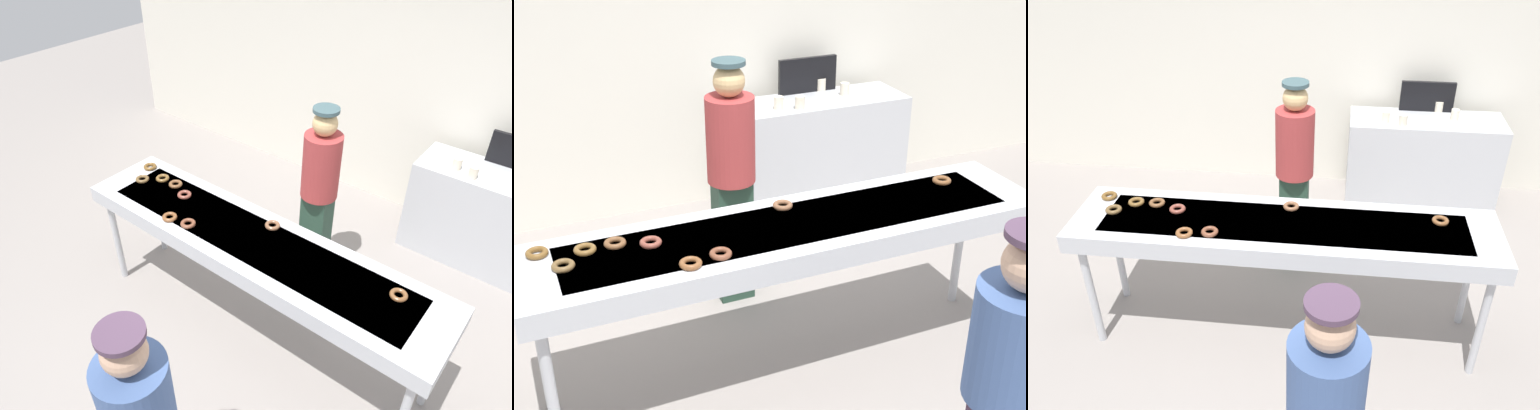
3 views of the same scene
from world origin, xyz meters
The scene contains 20 objects.
ground_plane centered at (0.00, 0.00, 0.00)m, with size 16.00×16.00×0.00m, color gray.
back_wall centered at (0.00, 2.52, 1.59)m, with size 8.00×0.12×3.19m, color silver.
fryer_conveyor centered at (0.00, 0.00, 0.93)m, with size 2.93×0.67×1.01m.
chocolate_donut_0 centered at (1.06, 0.13, 1.02)m, with size 0.11×0.11×0.03m, color brown.
chocolate_donut_1 centered at (0.03, 0.19, 1.02)m, with size 0.11×0.11×0.03m, color brown.
chocolate_donut_2 centered at (-0.76, 0.07, 1.02)m, with size 0.11×0.11×0.03m, color brown.
chocolate_donut_3 centered at (-1.31, 0.18, 1.02)m, with size 0.11×0.11×0.03m, color brown.
chocolate_donut_4 centered at (-1.08, 0.12, 1.02)m, with size 0.11×0.11×0.03m, color brown.
chocolate_donut_5 centered at (-0.47, -0.18, 1.02)m, with size 0.11×0.11×0.03m, color brown.
chocolate_donut_6 centered at (-1.20, 0.01, 1.02)m, with size 0.11×0.11×0.03m, color brown.
chocolate_donut_7 centered at (-0.93, 0.13, 1.02)m, with size 0.11×0.11×0.03m, color brown.
chocolate_donut_8 centered at (-0.63, -0.21, 1.02)m, with size 0.11×0.11×0.03m, color brown.
worker_baker centered at (-0.02, 0.91, 0.94)m, with size 0.32×0.32×1.68m.
customer_waiting centered at (0.35, -1.35, 0.90)m, with size 0.37×0.37×1.56m.
prep_counter centered at (1.19, 2.07, 0.47)m, with size 1.52×0.55×0.95m, color #B7BABF.
paper_cup_0 centered at (0.77, 1.95, 1.00)m, with size 0.08×0.08×0.11m, color beige.
paper_cup_1 centered at (0.94, 1.89, 1.00)m, with size 0.08×0.08×0.11m, color beige.
paper_cup_2 centered at (1.32, 2.28, 1.00)m, with size 0.08×0.08×0.11m, color beige.
paper_cup_3 centered at (1.45, 2.09, 1.00)m, with size 0.08×0.08×0.11m, color beige.
menu_display centered at (1.19, 2.29, 1.10)m, with size 0.54×0.04×0.31m, color black.
Camera 3 is at (0.35, -2.99, 3.05)m, focal length 37.54 mm.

